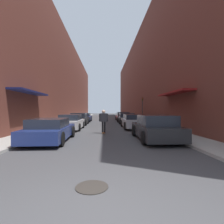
# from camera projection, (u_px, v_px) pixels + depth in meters

# --- Properties ---
(ground) EXTENTS (127.08, 127.08, 0.00)m
(ground) POSITION_uv_depth(u_px,v_px,m) (104.00, 121.00, 25.60)
(ground) COLOR #424244
(curb_strip_left) EXTENTS (1.80, 57.76, 0.12)m
(curb_strip_left) POSITION_uv_depth(u_px,v_px,m) (78.00, 119.00, 31.17)
(curb_strip_left) COLOR #A3A099
(curb_strip_left) RESTS_ON ground
(curb_strip_right) EXTENTS (1.80, 57.76, 0.12)m
(curb_strip_right) POSITION_uv_depth(u_px,v_px,m) (130.00, 119.00, 31.58)
(curb_strip_right) COLOR #A3A099
(curb_strip_right) RESTS_ON ground
(building_row_left) EXTENTS (4.90, 57.76, 13.52)m
(building_row_left) POSITION_uv_depth(u_px,v_px,m) (61.00, 81.00, 30.96)
(building_row_left) COLOR brown
(building_row_left) RESTS_ON ground
(building_row_right) EXTENTS (4.90, 57.76, 14.59)m
(building_row_right) POSITION_uv_depth(u_px,v_px,m) (146.00, 79.00, 31.61)
(building_row_right) COLOR brown
(building_row_right) RESTS_ON ground
(parked_car_left_0) EXTENTS (2.00, 4.44, 1.20)m
(parked_car_left_0) POSITION_uv_depth(u_px,v_px,m) (50.00, 130.00, 9.14)
(parked_car_left_0) COLOR navy
(parked_car_left_0) RESTS_ON ground
(parked_car_left_1) EXTENTS (1.88, 4.04, 1.28)m
(parked_car_left_1) POSITION_uv_depth(u_px,v_px,m) (71.00, 122.00, 14.65)
(parked_car_left_1) COLOR silver
(parked_car_left_1) RESTS_ON ground
(parked_car_left_2) EXTENTS (1.88, 4.17, 1.32)m
(parked_car_left_2) POSITION_uv_depth(u_px,v_px,m) (79.00, 119.00, 19.53)
(parked_car_left_2) COLOR black
(parked_car_left_2) RESTS_ON ground
(parked_car_left_3) EXTENTS (2.06, 4.37, 1.21)m
(parked_car_left_3) POSITION_uv_depth(u_px,v_px,m) (84.00, 117.00, 24.55)
(parked_car_left_3) COLOR navy
(parked_car_left_3) RESTS_ON ground
(parked_car_right_0) EXTENTS (2.04, 4.54, 1.37)m
(parked_car_right_0) POSITION_uv_depth(u_px,v_px,m) (155.00, 128.00, 9.56)
(parked_car_right_0) COLOR #232326
(parked_car_right_0) RESTS_ON ground
(parked_car_right_1) EXTENTS (1.96, 4.76, 1.25)m
(parked_car_right_1) POSITION_uv_depth(u_px,v_px,m) (133.00, 121.00, 15.76)
(parked_car_right_1) COLOR #B7B7BC
(parked_car_right_1) RESTS_ON ground
(parked_car_right_2) EXTENTS (2.03, 4.50, 1.27)m
(parked_car_right_2) POSITION_uv_depth(u_px,v_px,m) (126.00, 118.00, 21.50)
(parked_car_right_2) COLOR black
(parked_car_right_2) RESTS_ON ground
(parked_car_right_3) EXTENTS (2.07, 4.81, 1.33)m
(parked_car_right_3) POSITION_uv_depth(u_px,v_px,m) (123.00, 117.00, 26.92)
(parked_car_right_3) COLOR maroon
(parked_car_right_3) RESTS_ON ground
(skateboarder) EXTENTS (0.63, 0.78, 1.65)m
(skateboarder) POSITION_uv_depth(u_px,v_px,m) (104.00, 119.00, 12.21)
(skateboarder) COLOR brown
(skateboarder) RESTS_ON ground
(manhole_cover) EXTENTS (0.70, 0.70, 0.02)m
(manhole_cover) POSITION_uv_depth(u_px,v_px,m) (92.00, 187.00, 3.71)
(manhole_cover) COLOR #332D28
(manhole_cover) RESTS_ON ground
(traffic_light) EXTENTS (0.16, 0.22, 3.21)m
(traffic_light) POSITION_uv_depth(u_px,v_px,m) (142.00, 106.00, 23.31)
(traffic_light) COLOR #2D2D2D
(traffic_light) RESTS_ON curb_strip_right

